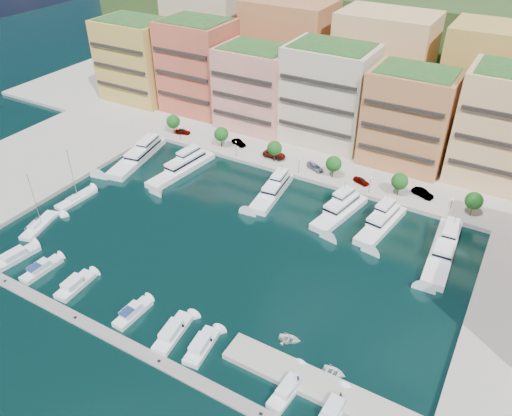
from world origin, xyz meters
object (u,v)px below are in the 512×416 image
(yacht_5, at_px, (382,222))
(car_4, at_px, (361,181))
(tree_1, at_px, (221,134))
(car_0, at_px, (183,132))
(lamppost_2, at_px, (299,163))
(cruiser_4, at_px, (133,313))
(tree_5, at_px, (474,201))
(cruiser_2, at_px, (75,285))
(lamppost_3, at_px, (370,182))
(yacht_0, at_px, (139,154))
(cruiser_9, at_px, (333,410))
(yacht_1, at_px, (183,167))
(car_5, at_px, (423,193))
(tender_0, at_px, (290,339))
(tender_2, at_px, (334,372))
(cruiser_8, at_px, (289,389))
(tree_0, at_px, (173,122))
(yacht_3, at_px, (273,190))
(tree_3, at_px, (334,164))
(person_0, at_px, (298,381))
(car_3, at_px, (315,167))
(sailboat_1, at_px, (76,199))
(lamppost_1, at_px, (236,146))
(tender_1, at_px, (285,341))
(yacht_4, at_px, (341,210))
(lamppost_4, at_px, (451,204))
(person_1, at_px, (340,396))
(tree_4, at_px, (400,181))
(cruiser_0, at_px, (16,257))
(yacht_6, at_px, (444,248))
(tree_2, at_px, (274,148))
(car_2, at_px, (274,154))
(cruiser_6, at_px, (201,347))
(sailboat_0, at_px, (39,226))
(cruiser_5, at_px, (173,333))
(lamppost_0, at_px, (180,131))

(yacht_5, height_order, car_4, yacht_5)
(tree_1, relative_size, car_0, 1.33)
(lamppost_2, xyz_separation_m, cruiser_4, (-4.09, -55.80, -3.26))
(tree_5, relative_size, cruiser_2, 0.71)
(tree_5, bearing_deg, lamppost_3, -174.03)
(yacht_0, height_order, cruiser_9, yacht_0)
(yacht_1, height_order, car_5, yacht_1)
(yacht_1, xyz_separation_m, yacht_5, (50.60, 2.04, 0.12))
(tender_0, bearing_deg, tender_2, -116.62)
(yacht_1, height_order, cruiser_8, yacht_1)
(cruiser_8, bearing_deg, tree_0, 138.48)
(lamppost_2, xyz_separation_m, yacht_3, (-1.62, -10.10, -2.62))
(tree_3, bearing_deg, person_0, -72.00)
(car_0, distance_m, car_3, 40.72)
(sailboat_1, bearing_deg, lamppost_1, 58.55)
(lamppost_2, bearing_deg, car_5, 9.30)
(cruiser_2, bearing_deg, yacht_3, 70.53)
(lamppost_2, distance_m, tender_1, 52.59)
(tree_5, bearing_deg, yacht_4, -153.67)
(tree_5, xyz_separation_m, cruiser_9, (-7.44, -58.08, -4.20))
(person_0, bearing_deg, tree_3, 8.31)
(lamppost_4, xyz_separation_m, yacht_4, (-20.88, -10.01, -2.73))
(lamppost_1, distance_m, person_1, 74.21)
(sailboat_1, height_order, person_1, sailboat_1)
(yacht_1, bearing_deg, tree_4, 15.82)
(yacht_4, distance_m, cruiser_0, 66.99)
(tree_1, bearing_deg, car_4, 1.17)
(yacht_6, xyz_separation_m, person_0, (-11.15, -42.65, 0.77))
(tree_2, bearing_deg, yacht_1, -141.99)
(tree_1, height_order, tender_0, tree_1)
(cruiser_0, xyz_separation_m, person_0, (60.34, 0.95, 1.43))
(yacht_6, height_order, cruiser_9, yacht_6)
(car_2, relative_size, car_5, 1.18)
(tree_2, height_order, cruiser_6, tree_2)
(lamppost_1, distance_m, sailboat_1, 41.22)
(yacht_5, distance_m, cruiser_6, 48.07)
(tree_4, distance_m, sailboat_1, 73.74)
(tree_4, distance_m, sailboat_0, 79.23)
(sailboat_1, bearing_deg, tree_4, 30.49)
(cruiser_5, height_order, person_1, person_1)
(tree_2, bearing_deg, car_0, 177.77)
(lamppost_3, xyz_separation_m, tender_2, (12.16, -49.67, -3.46))
(lamppost_0, bearing_deg, person_1, -38.20)
(cruiser_0, height_order, cruiser_2, same)
(tree_1, distance_m, yacht_1, 14.85)
(yacht_1, relative_size, yacht_4, 1.23)
(cruiser_8, bearing_deg, yacht_6, 74.48)
(yacht_1, distance_m, person_0, 68.03)
(tree_3, relative_size, car_5, 1.12)
(person_1, bearing_deg, tree_3, -86.40)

